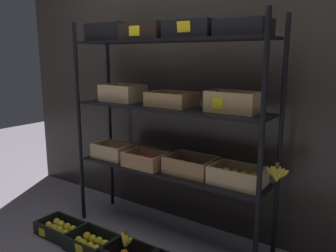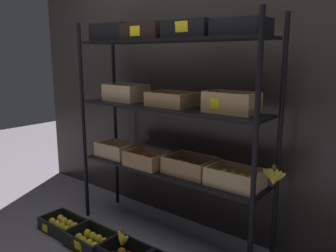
{
  "view_description": "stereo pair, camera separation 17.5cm",
  "coord_description": "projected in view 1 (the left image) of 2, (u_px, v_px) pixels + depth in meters",
  "views": [
    {
      "loc": [
        1.44,
        -2.04,
        1.4
      ],
      "look_at": [
        0.0,
        0.0,
        0.89
      ],
      "focal_mm": 36.67,
      "sensor_mm": 36.0,
      "label": 1
    },
    {
      "loc": [
        1.58,
        -1.93,
        1.4
      ],
      "look_at": [
        0.0,
        0.0,
        0.89
      ],
      "focal_mm": 36.67,
      "sensor_mm": 36.0,
      "label": 2
    }
  ],
  "objects": [
    {
      "name": "crate_ground_left_lemon",
      "position": [
        92.0,
        244.0,
        2.52
      ],
      "size": [
        0.36,
        0.27,
        0.12
      ],
      "color": "black",
      "rests_on": "ground_plane"
    },
    {
      "name": "ground_plane",
      "position": [
        168.0,
        235.0,
        2.73
      ],
      "size": [
        10.0,
        10.0,
        0.0
      ],
      "primitive_type": "plane",
      "color": "slate"
    },
    {
      "name": "display_rack",
      "position": [
        170.0,
        105.0,
        2.52
      ],
      "size": [
        1.7,
        0.39,
        1.66
      ],
      "color": "black",
      "rests_on": "ground_plane"
    },
    {
      "name": "crate_ground_lemon",
      "position": [
        61.0,
        229.0,
        2.74
      ],
      "size": [
        0.37,
        0.25,
        0.11
      ],
      "color": "black",
      "rests_on": "ground_plane"
    },
    {
      "name": "storefront_wall",
      "position": [
        195.0,
        76.0,
        2.78
      ],
      "size": [
        3.96,
        0.12,
        2.48
      ],
      "primitive_type": "cube",
      "color": "#2D2823",
      "rests_on": "ground_plane"
    },
    {
      "name": "banana_bunch_loose",
      "position": [
        126.0,
        240.0,
        2.31
      ],
      "size": [
        0.13,
        0.04,
        0.12
      ],
      "color": "brown",
      "rests_on": "crate_ground_tangerine"
    }
  ]
}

